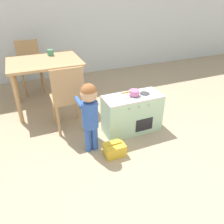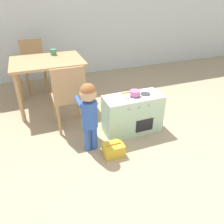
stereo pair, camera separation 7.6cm
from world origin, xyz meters
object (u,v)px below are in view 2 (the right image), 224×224
(toy_basket, at_px, (114,150))
(dining_table, at_px, (48,67))
(child_figure, at_px, (89,109))
(cup_on_table, at_px, (53,52))
(toy_pot, at_px, (135,93))
(play_kitchen, at_px, (133,114))
(dining_chair_near, at_px, (68,97))
(dining_chair_far, at_px, (34,64))

(toy_basket, distance_m, dining_table, 1.62)
(child_figure, bearing_deg, cup_on_table, 95.18)
(toy_basket, height_order, dining_table, dining_table)
(toy_pot, distance_m, toy_basket, 0.72)
(play_kitchen, relative_size, toy_pot, 3.15)
(child_figure, distance_m, cup_on_table, 1.50)
(toy_pot, height_order, child_figure, child_figure)
(dining_table, xyz_separation_m, dining_chair_near, (0.14, -0.76, -0.16))
(dining_chair_far, bearing_deg, dining_table, 102.86)
(child_figure, height_order, dining_chair_near, dining_chair_near)
(child_figure, relative_size, dining_chair_far, 0.94)
(toy_basket, relative_size, dining_chair_far, 0.26)
(play_kitchen, relative_size, dining_table, 0.72)
(child_figure, height_order, toy_basket, child_figure)
(toy_basket, distance_m, dining_chair_near, 0.86)
(play_kitchen, xyz_separation_m, child_figure, (-0.60, -0.17, 0.28))
(toy_pot, distance_m, dining_chair_near, 0.81)
(dining_chair_near, distance_m, dining_chair_far, 1.53)
(child_figure, height_order, cup_on_table, cup_on_table)
(child_figure, xyz_separation_m, dining_table, (-0.26, 1.26, 0.10))
(toy_basket, distance_m, cup_on_table, 1.84)
(dining_table, distance_m, cup_on_table, 0.29)
(child_figure, distance_m, dining_chair_far, 2.04)
(cup_on_table, bearing_deg, toy_pot, -60.03)
(dining_table, relative_size, cup_on_table, 10.90)
(toy_pot, relative_size, dining_chair_far, 0.27)
(play_kitchen, xyz_separation_m, toy_basket, (-0.40, -0.37, -0.17))
(dining_table, xyz_separation_m, cup_on_table, (0.13, 0.21, 0.15))
(dining_chair_far, relative_size, cup_on_table, 9.38)
(toy_pot, xyz_separation_m, dining_chair_near, (-0.74, 0.32, -0.07))
(toy_pot, bearing_deg, dining_chair_far, 119.93)
(dining_table, bearing_deg, toy_basket, -72.13)
(dining_chair_near, relative_size, cup_on_table, 9.38)
(dining_chair_far, bearing_deg, dining_chair_near, 101.62)
(child_figure, bearing_deg, dining_table, 101.90)
(dining_chair_far, height_order, cup_on_table, dining_chair_far)
(dining_chair_near, bearing_deg, toy_basket, -64.58)
(cup_on_table, bearing_deg, dining_table, -121.53)
(child_figure, xyz_separation_m, dining_chair_far, (-0.43, 1.99, -0.06))
(dining_chair_near, xyz_separation_m, dining_chair_far, (-0.31, 1.50, 0.00))
(play_kitchen, xyz_separation_m, toy_pot, (0.01, 0.00, 0.29))
(play_kitchen, height_order, cup_on_table, cup_on_table)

